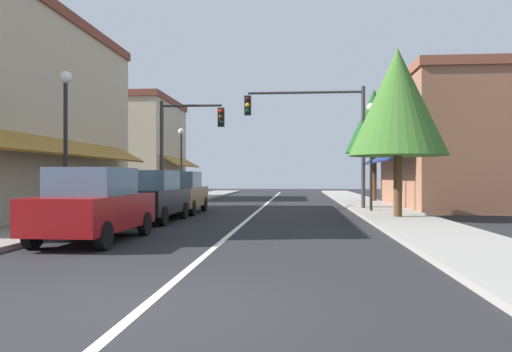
% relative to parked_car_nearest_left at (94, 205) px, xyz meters
% --- Properties ---
extents(ground_plane, '(80.00, 80.00, 0.00)m').
position_rel_parked_car_nearest_left_xyz_m(ground_plane, '(3.03, 12.10, -0.88)').
color(ground_plane, black).
extents(sidewalk_left, '(2.60, 56.00, 0.12)m').
position_rel_parked_car_nearest_left_xyz_m(sidewalk_left, '(-2.47, 12.10, -0.82)').
color(sidewalk_left, gray).
rests_on(sidewalk_left, ground).
extents(sidewalk_right, '(2.60, 56.00, 0.12)m').
position_rel_parked_car_nearest_left_xyz_m(sidewalk_right, '(8.53, 12.10, -0.82)').
color(sidewalk_right, gray).
rests_on(sidewalk_right, ground).
extents(lane_center_stripe, '(0.14, 52.00, 0.01)m').
position_rel_parked_car_nearest_left_xyz_m(lane_center_stripe, '(3.03, 12.10, -0.88)').
color(lane_center_stripe, silver).
rests_on(lane_center_stripe, ground).
extents(storefront_left_block, '(6.04, 14.20, 7.84)m').
position_rel_parked_car_nearest_left_xyz_m(storefront_left_block, '(-6.13, 6.10, 3.04)').
color(storefront_left_block, '#BCAD8E').
rests_on(storefront_left_block, ground).
extents(storefront_right_block, '(5.94, 10.20, 6.46)m').
position_rel_parked_car_nearest_left_xyz_m(storefront_right_block, '(12.14, 14.10, 2.35)').
color(storefront_right_block, '#8E5B42').
rests_on(storefront_right_block, ground).
extents(storefront_far_left, '(6.97, 8.20, 6.91)m').
position_rel_parked_car_nearest_left_xyz_m(storefront_far_left, '(-6.59, 22.10, 2.58)').
color(storefront_far_left, '#BCAD8E').
rests_on(storefront_far_left, ground).
extents(parked_car_nearest_left, '(1.82, 4.12, 1.77)m').
position_rel_parked_car_nearest_left_xyz_m(parked_car_nearest_left, '(0.00, 0.00, 0.00)').
color(parked_car_nearest_left, maroon).
rests_on(parked_car_nearest_left, ground).
extents(parked_car_second_left, '(1.83, 4.12, 1.77)m').
position_rel_parked_car_nearest_left_xyz_m(parked_car_second_left, '(-0.16, 5.16, 0.00)').
color(parked_car_second_left, black).
rests_on(parked_car_second_left, ground).
extents(parked_car_third_left, '(1.83, 4.12, 1.77)m').
position_rel_parked_car_nearest_left_xyz_m(parked_car_third_left, '(-0.15, 9.28, 0.00)').
color(parked_car_third_left, brown).
rests_on(parked_car_third_left, ground).
extents(traffic_signal_mast_arm, '(5.56, 0.50, 5.72)m').
position_rel_parked_car_nearest_left_xyz_m(traffic_signal_mast_arm, '(5.91, 11.61, 3.06)').
color(traffic_signal_mast_arm, '#333333').
rests_on(traffic_signal_mast_arm, ground).
extents(traffic_signal_left_corner, '(3.19, 0.50, 5.24)m').
position_rel_parked_car_nearest_left_xyz_m(traffic_signal_left_corner, '(-0.69, 12.12, 2.60)').
color(traffic_signal_left_corner, '#333333').
rests_on(traffic_signal_left_corner, ground).
extents(street_lamp_left_near, '(0.36, 0.36, 4.63)m').
position_rel_parked_car_nearest_left_xyz_m(street_lamp_left_near, '(-1.88, 2.42, 2.26)').
color(street_lamp_left_near, black).
rests_on(street_lamp_left_near, ground).
extents(street_lamp_right_mid, '(0.36, 0.36, 4.67)m').
position_rel_parked_car_nearest_left_xyz_m(street_lamp_right_mid, '(7.93, 9.84, 2.28)').
color(street_lamp_right_mid, black).
rests_on(street_lamp_right_mid, ground).
extents(street_lamp_left_far, '(0.36, 0.36, 4.46)m').
position_rel_parked_car_nearest_left_xyz_m(street_lamp_left_far, '(-2.16, 17.87, 2.16)').
color(street_lamp_left_far, black).
rests_on(street_lamp_left_far, ground).
extents(tree_right_near, '(3.53, 3.53, 6.20)m').
position_rel_parked_car_nearest_left_xyz_m(tree_right_near, '(8.43, 6.77, 3.36)').
color(tree_right_near, '#4C331E').
rests_on(tree_right_near, ground).
extents(tree_right_far, '(3.47, 3.47, 6.80)m').
position_rel_parked_car_nearest_left_xyz_m(tree_right_far, '(9.39, 18.80, 3.99)').
color(tree_right_far, '#4C331E').
rests_on(tree_right_far, ground).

